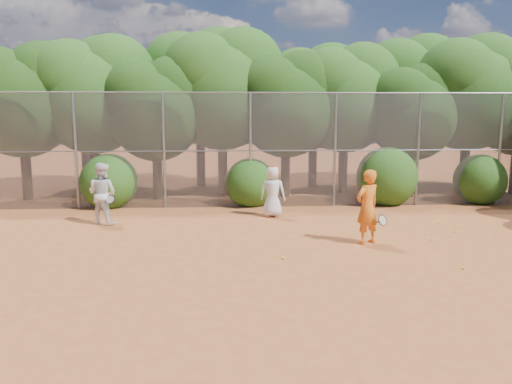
{
  "coord_description": "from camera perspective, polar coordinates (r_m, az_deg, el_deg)",
  "views": [
    {
      "loc": [
        -1.8,
        -11.43,
        3.36
      ],
      "look_at": [
        -1.0,
        2.5,
        1.1
      ],
      "focal_mm": 35.0,
      "sensor_mm": 36.0,
      "label": 1
    }
  ],
  "objects": [
    {
      "name": "fence_back",
      "position": [
        17.56,
        2.23,
        4.92
      ],
      "size": [
        20.05,
        0.09,
        4.03
      ],
      "color": "gray",
      "rests_on": "ground"
    },
    {
      "name": "player_teen",
      "position": [
        15.99,
        1.92,
        0.09
      ],
      "size": [
        0.9,
        0.68,
        1.67
      ],
      "rotation": [
        0.0,
        0.0,
        2.93
      ],
      "color": "white",
      "rests_on": "ground"
    },
    {
      "name": "bush_3",
      "position": [
        20.16,
        24.22,
        1.52
      ],
      "size": [
        1.9,
        1.9,
        1.9
      ],
      "primitive_type": "sphere",
      "color": "#204B12",
      "rests_on": "ground"
    },
    {
      "name": "ground",
      "position": [
        12.05,
        5.47,
        -7.03
      ],
      "size": [
        80.0,
        80.0,
        0.0
      ],
      "primitive_type": "plane",
      "color": "#A95326",
      "rests_on": "ground"
    },
    {
      "name": "tree_0",
      "position": [
        20.93,
        -25.11,
        9.91
      ],
      "size": [
        4.38,
        3.81,
        6.0
      ],
      "color": "black",
      "rests_on": "ground"
    },
    {
      "name": "ball_3",
      "position": [
        15.07,
        21.88,
        -4.22
      ],
      "size": [
        0.07,
        0.07,
        0.07
      ],
      "primitive_type": "sphere",
      "color": "#C8DF28",
      "rests_on": "ground"
    },
    {
      "name": "tree_7",
      "position": [
        22.38,
        23.3,
        10.82
      ],
      "size": [
        4.77,
        4.14,
        6.53
      ],
      "color": "black",
      "rests_on": "ground"
    },
    {
      "name": "ball_1",
      "position": [
        16.02,
        20.1,
        -3.35
      ],
      "size": [
        0.07,
        0.07,
        0.07
      ],
      "primitive_type": "sphere",
      "color": "#C8DF28",
      "rests_on": "ground"
    },
    {
      "name": "tree_3",
      "position": [
        20.3,
        -3.75,
        12.1
      ],
      "size": [
        4.89,
        4.26,
        6.7
      ],
      "color": "black",
      "rests_on": "ground"
    },
    {
      "name": "tree_5",
      "position": [
        21.05,
        10.25,
        10.93
      ],
      "size": [
        4.51,
        3.92,
        6.17
      ],
      "color": "black",
      "rests_on": "ground"
    },
    {
      "name": "tree_12",
      "position": [
        24.19,
        17.31,
        11.52
      ],
      "size": [
        5.02,
        4.37,
        6.88
      ],
      "color": "black",
      "rests_on": "ground"
    },
    {
      "name": "bush_2",
      "position": [
        18.79,
        14.73,
        1.99
      ],
      "size": [
        2.2,
        2.2,
        2.2
      ],
      "primitive_type": "sphere",
      "color": "#204B12",
      "rests_on": "ground"
    },
    {
      "name": "tree_11",
      "position": [
        22.42,
        6.76,
        11.19
      ],
      "size": [
        4.64,
        4.03,
        6.35
      ],
      "color": "black",
      "rests_on": "ground"
    },
    {
      "name": "tree_10",
      "position": [
        22.54,
        -6.31,
        12.37
      ],
      "size": [
        5.15,
        4.48,
        7.06
      ],
      "color": "black",
      "rests_on": "ground"
    },
    {
      "name": "tree_2",
      "position": [
        19.45,
        -11.27,
        9.68
      ],
      "size": [
        3.99,
        3.47,
        5.47
      ],
      "color": "black",
      "rests_on": "ground"
    },
    {
      "name": "tree_1",
      "position": [
        20.64,
        -18.04,
        10.99
      ],
      "size": [
        4.64,
        4.03,
        6.35
      ],
      "color": "black",
      "rests_on": "ground"
    },
    {
      "name": "tree_9",
      "position": [
        23.13,
        -19.04,
        11.13
      ],
      "size": [
        4.83,
        4.2,
        6.62
      ],
      "color": "black",
      "rests_on": "ground"
    },
    {
      "name": "ball_6",
      "position": [
        13.95,
        19.47,
        -5.13
      ],
      "size": [
        0.07,
        0.07,
        0.07
      ],
      "primitive_type": "sphere",
      "color": "#C8DF28",
      "rests_on": "ground"
    },
    {
      "name": "player_white",
      "position": [
        15.61,
        -17.18,
        -0.18
      ],
      "size": [
        1.1,
        0.98,
        1.86
      ],
      "rotation": [
        0.0,
        0.0,
        2.77
      ],
      "color": "silver",
      "rests_on": "ground"
    },
    {
      "name": "tree_6",
      "position": [
        20.8,
        17.63,
        9.07
      ],
      "size": [
        3.86,
        3.36,
        5.29
      ],
      "color": "black",
      "rests_on": "ground"
    },
    {
      "name": "ball_2",
      "position": [
        11.71,
        22.61,
        -8.03
      ],
      "size": [
        0.07,
        0.07,
        0.07
      ],
      "primitive_type": "sphere",
      "color": "#C8DF28",
      "rests_on": "ground"
    },
    {
      "name": "tree_4",
      "position": [
        19.81,
        3.6,
        10.33
      ],
      "size": [
        4.19,
        3.64,
        5.73
      ],
      "color": "black",
      "rests_on": "ground"
    },
    {
      "name": "ball_4",
      "position": [
        11.56,
        3.14,
        -7.54
      ],
      "size": [
        0.07,
        0.07,
        0.07
      ],
      "primitive_type": "sphere",
      "color": "#C8DF28",
      "rests_on": "ground"
    },
    {
      "name": "ball_0",
      "position": [
        13.94,
        12.58,
        -4.83
      ],
      "size": [
        0.07,
        0.07,
        0.07
      ],
      "primitive_type": "sphere",
      "color": "#C8DF28",
      "rests_on": "ground"
    },
    {
      "name": "ball_5",
      "position": [
        15.56,
        14.16,
        -3.43
      ],
      "size": [
        0.07,
        0.07,
        0.07
      ],
      "primitive_type": "sphere",
      "color": "#C8DF28",
      "rests_on": "ground"
    },
    {
      "name": "bush_1",
      "position": [
        17.92,
        -0.69,
        1.31
      ],
      "size": [
        1.8,
        1.8,
        1.8
      ],
      "primitive_type": "sphere",
      "color": "#204B12",
      "rests_on": "ground"
    },
    {
      "name": "player_yellow",
      "position": [
        12.99,
        12.6,
        -1.68
      ],
      "size": [
        0.93,
        0.74,
        1.92
      ],
      "rotation": [
        0.0,
        0.0,
        3.64
      ],
      "color": "orange",
      "rests_on": "ground"
    },
    {
      "name": "bush_0",
      "position": [
        18.37,
        -16.47,
        1.44
      ],
      "size": [
        2.0,
        2.0,
        2.0
      ],
      "primitive_type": "sphere",
      "color": "#204B12",
      "rests_on": "ground"
    }
  ]
}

